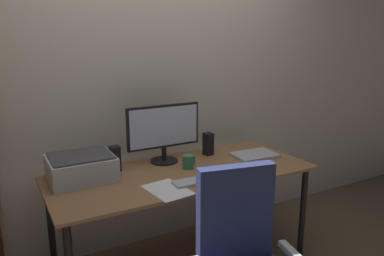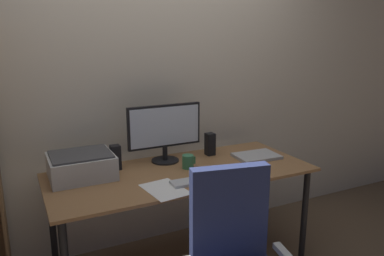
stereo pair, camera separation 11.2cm
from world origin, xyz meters
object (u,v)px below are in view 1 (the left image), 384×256
at_px(desk, 182,181).
at_px(speaker_left, 115,159).
at_px(mouse, 224,175).
at_px(coffee_mug, 188,162).
at_px(printer, 81,167).
at_px(speaker_right, 208,144).
at_px(laptop, 255,155).
at_px(keyboard, 196,181).
at_px(monitor, 164,130).

height_order(desk, speaker_left, speaker_left).
relative_size(mouse, coffee_mug, 1.01).
height_order(speaker_left, printer, speaker_left).
height_order(mouse, speaker_right, speaker_right).
bearing_deg(laptop, desk, -175.71).
distance_m(desk, mouse, 0.32).
height_order(desk, keyboard, keyboard).
bearing_deg(speaker_right, desk, -146.47).
height_order(monitor, coffee_mug, monitor).
height_order(coffee_mug, speaker_right, speaker_right).
relative_size(monitor, keyboard, 1.89).
height_order(desk, coffee_mug, coffee_mug).
distance_m(coffee_mug, laptop, 0.57).
relative_size(monitor, mouse, 5.70).
relative_size(monitor, speaker_left, 3.22).
bearing_deg(mouse, speaker_left, 149.97).
bearing_deg(keyboard, mouse, -3.28).
distance_m(desk, speaker_right, 0.44).
bearing_deg(mouse, printer, 161.95).
distance_m(monitor, mouse, 0.57).
distance_m(mouse, coffee_mug, 0.30).
xyz_separation_m(desk, mouse, (0.18, -0.24, 0.09)).
distance_m(coffee_mug, printer, 0.71).
distance_m(desk, speaker_left, 0.48).
relative_size(laptop, speaker_left, 1.88).
relative_size(desk, speaker_left, 10.42).
xyz_separation_m(keyboard, laptop, (0.65, 0.24, 0.00)).
bearing_deg(speaker_left, monitor, 1.24).
bearing_deg(speaker_left, laptop, -11.76).
bearing_deg(desk, laptop, 1.38).
bearing_deg(monitor, speaker_left, -178.76).
bearing_deg(coffee_mug, monitor, 112.96).
xyz_separation_m(monitor, speaker_right, (0.37, -0.01, -0.16)).
bearing_deg(mouse, monitor, 122.65).
xyz_separation_m(speaker_right, printer, (-0.97, -0.05, -0.00)).
distance_m(coffee_mug, speaker_right, 0.34).
height_order(laptop, speaker_left, speaker_left).
xyz_separation_m(monitor, printer, (-0.60, -0.06, -0.16)).
relative_size(coffee_mug, speaker_left, 0.56).
bearing_deg(mouse, keyboard, -175.95).
bearing_deg(keyboard, speaker_left, 131.46).
distance_m(laptop, printer, 1.27).
bearing_deg(coffee_mug, keyboard, -107.75).
xyz_separation_m(coffee_mug, printer, (-0.69, 0.15, 0.03)).
bearing_deg(printer, keyboard, -33.35).
distance_m(laptop, speaker_right, 0.36).
bearing_deg(laptop, monitor, 164.25).
xyz_separation_m(monitor, keyboard, (0.00, -0.46, -0.23)).
relative_size(keyboard, laptop, 0.91).
distance_m(mouse, printer, 0.91).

